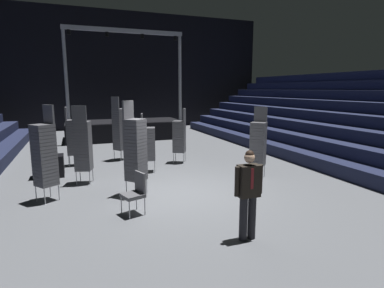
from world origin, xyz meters
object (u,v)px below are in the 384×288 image
(stage_riser, at_px, (125,128))
(man_with_tie, at_px, (249,190))
(chair_stack_rear_right, at_px, (73,137))
(chair_stack_mid_right, at_px, (179,136))
(chair_stack_front_left, at_px, (120,129))
(chair_stack_mid_left, at_px, (135,149))
(chair_stack_rear_left, at_px, (83,145))
(loose_chair_near_man, at_px, (135,191))
(equipment_road_case, at_px, (49,166))
(chair_stack_front_right, at_px, (45,154))
(chair_stack_mid_centre, at_px, (258,143))
(chair_stack_rear_centre, at_px, (148,143))

(stage_riser, height_order, man_with_tie, stage_riser)
(chair_stack_rear_right, bearing_deg, chair_stack_mid_right, 79.37)
(chair_stack_front_left, bearing_deg, chair_stack_mid_left, -35.79)
(man_with_tie, relative_size, chair_stack_rear_left, 0.73)
(chair_stack_mid_left, distance_m, loose_chair_near_man, 1.48)
(man_with_tie, relative_size, equipment_road_case, 1.88)
(stage_riser, xyz_separation_m, chair_stack_mid_right, (1.03, -6.77, 0.44))
(chair_stack_front_right, xyz_separation_m, chair_stack_rear_right, (0.64, 3.67, -0.13))
(chair_stack_mid_centre, relative_size, chair_stack_rear_left, 0.96)
(chair_stack_mid_right, height_order, chair_stack_rear_centre, chair_stack_mid_right)
(chair_stack_front_right, bearing_deg, loose_chair_near_man, -165.37)
(chair_stack_mid_left, relative_size, chair_stack_rear_centre, 1.26)
(chair_stack_mid_left, bearing_deg, chair_stack_front_right, -51.29)
(chair_stack_rear_right, bearing_deg, equipment_road_case, -27.52)
(chair_stack_rear_centre, bearing_deg, loose_chair_near_man, -3.40)
(chair_stack_front_right, height_order, chair_stack_mid_centre, chair_stack_front_right)
(chair_stack_mid_right, distance_m, chair_stack_mid_centre, 3.26)
(chair_stack_mid_centre, xyz_separation_m, chair_stack_rear_right, (-5.40, 3.72, -0.04))
(chair_stack_front_left, height_order, loose_chair_near_man, chair_stack_front_left)
(chair_stack_mid_left, height_order, chair_stack_rear_centre, chair_stack_mid_left)
(equipment_road_case, height_order, loose_chair_near_man, loose_chair_near_man)
(chair_stack_front_left, distance_m, chair_stack_rear_left, 3.15)
(chair_stack_mid_left, bearing_deg, chair_stack_rear_left, -94.10)
(chair_stack_mid_centre, bearing_deg, chair_stack_rear_centre, 13.48)
(chair_stack_front_left, bearing_deg, loose_chair_near_man, -37.73)
(chair_stack_front_left, bearing_deg, chair_stack_front_right, -63.55)
(man_with_tie, bearing_deg, chair_stack_rear_left, -60.26)
(stage_riser, height_order, chair_stack_front_right, stage_riser)
(chair_stack_front_right, bearing_deg, chair_stack_mid_right, -93.19)
(chair_stack_rear_left, xyz_separation_m, equipment_road_case, (-1.04, 1.13, -0.81))
(chair_stack_front_left, relative_size, chair_stack_front_right, 1.04)
(chair_stack_mid_centre, bearing_deg, chair_stack_rear_right, 11.10)
(chair_stack_front_right, xyz_separation_m, chair_stack_rear_left, (0.92, 1.24, -0.04))
(stage_riser, xyz_separation_m, chair_stack_mid_centre, (2.68, -9.58, 0.52))
(man_with_tie, relative_size, chair_stack_mid_centre, 0.76)
(chair_stack_front_left, height_order, chair_stack_rear_left, chair_stack_front_left)
(chair_stack_mid_centre, distance_m, equipment_road_case, 6.66)
(chair_stack_rear_left, relative_size, chair_stack_rear_centre, 1.17)
(equipment_road_case, bearing_deg, chair_stack_front_right, -87.04)
(chair_stack_mid_right, height_order, equipment_road_case, chair_stack_mid_right)
(chair_stack_front_left, xyz_separation_m, chair_stack_front_right, (-2.38, -4.03, -0.04))
(chair_stack_front_right, distance_m, chair_stack_mid_right, 5.19)
(stage_riser, bearing_deg, equipment_road_case, -115.95)
(chair_stack_front_left, distance_m, loose_chair_near_man, 5.70)
(chair_stack_mid_right, distance_m, equipment_road_case, 4.59)
(chair_stack_rear_centre, bearing_deg, man_with_tie, 20.61)
(chair_stack_mid_right, relative_size, equipment_road_case, 2.28)
(stage_riser, distance_m, chair_stack_mid_right, 6.86)
(chair_stack_rear_centre, distance_m, equipment_road_case, 3.22)
(chair_stack_front_right, distance_m, chair_stack_rear_right, 3.73)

